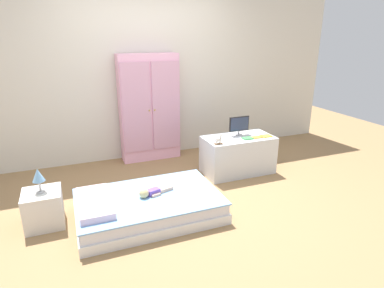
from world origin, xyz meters
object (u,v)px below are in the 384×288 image
at_px(table_lamp, 38,176).
at_px(book_orange, 257,137).
at_px(bed, 149,206).
at_px(tv_monitor, 239,124).
at_px(wardrobe, 149,108).
at_px(rocking_horse_toy, 219,139).
at_px(book_green, 248,138).
at_px(nightstand, 44,208).
at_px(book_yellow, 266,136).
at_px(doll, 150,192).
at_px(tv_stand, 238,155).

bearing_deg(table_lamp, book_orange, 7.27).
distance_m(bed, tv_monitor, 1.76).
bearing_deg(wardrobe, rocking_horse_toy, -62.37).
relative_size(tv_monitor, book_green, 2.19).
bearing_deg(tv_monitor, bed, -152.78).
relative_size(nightstand, book_yellow, 2.58).
bearing_deg(wardrobe, doll, -105.09).
xyz_separation_m(tv_stand, book_yellow, (0.36, -0.11, 0.26)).
bearing_deg(tv_stand, table_lamp, -169.52).
bearing_deg(doll, table_lamp, 168.11).
bearing_deg(table_lamp, nightstand, 0.00).
bearing_deg(bed, rocking_horse_toy, 25.81).
xyz_separation_m(wardrobe, book_yellow, (1.34, -1.09, -0.27)).
height_order(wardrobe, book_green, wardrobe).
distance_m(doll, rocking_horse_toy, 1.20).
height_order(book_green, book_orange, book_green).
distance_m(wardrobe, rocking_horse_toy, 1.30).
xyz_separation_m(doll, rocking_horse_toy, (1.04, 0.51, 0.30)).
height_order(bed, wardrobe, wardrobe).
bearing_deg(bed, table_lamp, 167.61).
height_order(nightstand, book_yellow, book_yellow).
distance_m(tv_stand, rocking_horse_toy, 0.52).
relative_size(bed, book_yellow, 10.42).
xyz_separation_m(nightstand, tv_monitor, (2.51, 0.54, 0.48)).
relative_size(doll, tv_monitor, 1.33).
xyz_separation_m(wardrobe, book_orange, (1.19, -1.09, -0.27)).
bearing_deg(nightstand, bed, -12.39).
height_order(doll, book_orange, book_orange).
relative_size(table_lamp, tv_monitor, 0.86).
height_order(bed, tv_monitor, tv_monitor).
bearing_deg(tv_stand, book_yellow, -17.40).
distance_m(tv_stand, tv_monitor, 0.42).
distance_m(nightstand, table_lamp, 0.36).
xyz_separation_m(tv_monitor, book_yellow, (0.31, -0.20, -0.14)).
bearing_deg(table_lamp, wardrobe, 43.89).
height_order(bed, tv_stand, tv_stand).
bearing_deg(doll, book_yellow, 17.44).
xyz_separation_m(bed, table_lamp, (-1.02, 0.22, 0.42)).
height_order(book_orange, book_yellow, book_yellow).
xyz_separation_m(bed, book_yellow, (1.80, 0.57, 0.40)).
bearing_deg(doll, book_orange, 18.90).
bearing_deg(tv_monitor, nightstand, -167.83).
distance_m(nightstand, book_green, 2.58).
bearing_deg(doll, nightstand, 168.11).
distance_m(rocking_horse_toy, book_yellow, 0.75).
height_order(tv_stand, book_yellow, book_yellow).
bearing_deg(table_lamp, book_yellow, 6.89).
distance_m(book_green, book_yellow, 0.29).
bearing_deg(book_orange, tv_stand, 152.21).
relative_size(nightstand, wardrobe, 0.23).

